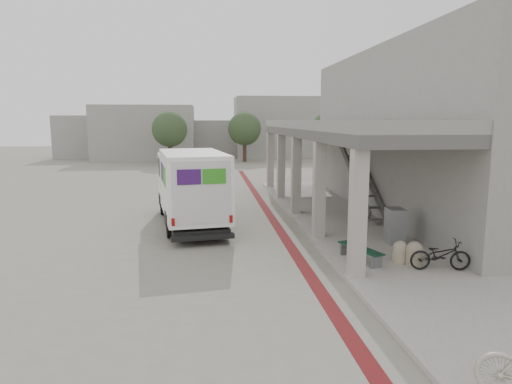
{
  "coord_description": "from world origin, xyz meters",
  "views": [
    {
      "loc": [
        -1.61,
        -14.31,
        4.02
      ],
      "look_at": [
        0.02,
        0.93,
        1.6
      ],
      "focal_mm": 32.0,
      "sensor_mm": 36.0,
      "label": 1
    }
  ],
  "objects": [
    {
      "name": "tree_mid",
      "position": [
        2.0,
        30.0,
        3.18
      ],
      "size": [
        3.2,
        3.2,
        4.8
      ],
      "color": "#38281C",
      "rests_on": "ground"
    },
    {
      "name": "bollard_far",
      "position": [
        3.64,
        -2.64,
        0.43
      ],
      "size": [
        0.41,
        0.41,
        0.62
      ],
      "color": "gray",
      "rests_on": "sidewalk"
    },
    {
      "name": "bench",
      "position": [
        2.6,
        -2.37,
        0.4
      ],
      "size": [
        0.89,
        1.67,
        0.39
      ],
      "rotation": [
        0.0,
        0.0,
        0.35
      ],
      "color": "slate",
      "rests_on": "sidewalk"
    },
    {
      "name": "transit_building",
      "position": [
        6.83,
        4.5,
        3.4
      ],
      "size": [
        7.6,
        17.0,
        7.0
      ],
      "color": "gray",
      "rests_on": "ground"
    },
    {
      "name": "utility_cabinet",
      "position": [
        4.3,
        -0.7,
        0.69
      ],
      "size": [
        0.54,
        0.7,
        1.13
      ],
      "primitive_type": "cube",
      "rotation": [
        0.0,
        0.0,
        -0.04
      ],
      "color": "gray",
      "rests_on": "sidewalk"
    },
    {
      "name": "bike_lane_stripe",
      "position": [
        1.0,
        2.0,
        0.01
      ],
      "size": [
        0.35,
        40.0,
        0.01
      ],
      "primitive_type": "cube",
      "color": "#571113",
      "rests_on": "ground"
    },
    {
      "name": "distant_backdrop",
      "position": [
        -2.84,
        35.89,
        2.7
      ],
      "size": [
        28.0,
        10.0,
        6.5
      ],
      "color": "gray",
      "rests_on": "ground"
    },
    {
      "name": "tree_left",
      "position": [
        -5.0,
        28.0,
        3.18
      ],
      "size": [
        3.2,
        3.2,
        4.8
      ],
      "color": "#38281C",
      "rests_on": "ground"
    },
    {
      "name": "bicycle_black",
      "position": [
        4.41,
        -3.36,
        0.53
      ],
      "size": [
        1.62,
        0.77,
        0.82
      ],
      "primitive_type": "imported",
      "rotation": [
        0.0,
        0.0,
        1.42
      ],
      "color": "black",
      "rests_on": "sidewalk"
    },
    {
      "name": "fedex_truck",
      "position": [
        -2.28,
        3.17,
        1.53
      ],
      "size": [
        3.03,
        6.97,
        2.88
      ],
      "rotation": [
        0.0,
        0.0,
        0.15
      ],
      "color": "black",
      "rests_on": "ground"
    },
    {
      "name": "ground",
      "position": [
        0.0,
        0.0,
        0.0
      ],
      "size": [
        120.0,
        120.0,
        0.0
      ],
      "primitive_type": "plane",
      "color": "slate",
      "rests_on": "ground"
    },
    {
      "name": "tree_right",
      "position": [
        10.0,
        29.0,
        3.18
      ],
      "size": [
        3.2,
        3.2,
        4.8
      ],
      "color": "#38281C",
      "rests_on": "ground"
    },
    {
      "name": "sidewalk",
      "position": [
        4.0,
        0.0,
        0.06
      ],
      "size": [
        4.4,
        28.0,
        0.12
      ],
      "primitive_type": "cube",
      "color": "gray",
      "rests_on": "ground"
    },
    {
      "name": "bollard_near",
      "position": [
        3.92,
        -2.92,
        0.45
      ],
      "size": [
        0.45,
        0.45,
        0.67
      ],
      "color": "gray",
      "rests_on": "sidewalk"
    }
  ]
}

